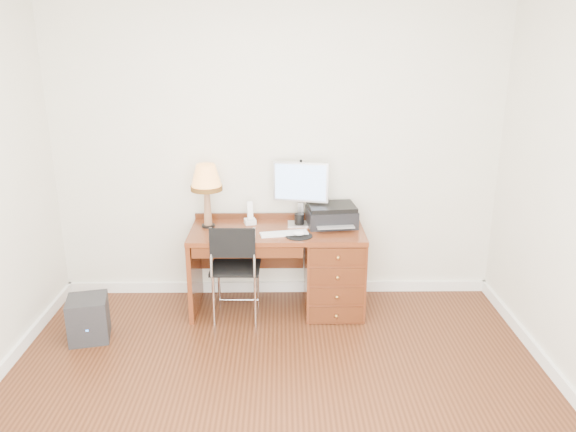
{
  "coord_description": "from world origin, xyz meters",
  "views": [
    {
      "loc": [
        0.04,
        -3.18,
        2.35
      ],
      "look_at": [
        0.09,
        1.2,
        0.94
      ],
      "focal_mm": 35.0,
      "sensor_mm": 36.0,
      "label": 1
    }
  ],
  "objects_px": {
    "desk": "(314,265)",
    "leg_lamp": "(206,181)",
    "equipment_box": "(89,319)",
    "printer": "(331,215)",
    "phone": "(250,217)",
    "monitor": "(300,185)",
    "chair": "(235,262)"
  },
  "relations": [
    {
      "from": "printer",
      "to": "leg_lamp",
      "type": "relative_size",
      "value": 0.81
    },
    {
      "from": "leg_lamp",
      "to": "phone",
      "type": "bearing_deg",
      "value": 12.13
    },
    {
      "from": "desk",
      "to": "phone",
      "type": "height_order",
      "value": "phone"
    },
    {
      "from": "equipment_box",
      "to": "phone",
      "type": "bearing_deg",
      "value": 15.16
    },
    {
      "from": "desk",
      "to": "phone",
      "type": "relative_size",
      "value": 7.36
    },
    {
      "from": "chair",
      "to": "equipment_box",
      "type": "distance_m",
      "value": 1.26
    },
    {
      "from": "printer",
      "to": "chair",
      "type": "xyz_separation_m",
      "value": [
        -0.83,
        -0.32,
        -0.31
      ]
    },
    {
      "from": "monitor",
      "to": "phone",
      "type": "bearing_deg",
      "value": -169.27
    },
    {
      "from": "desk",
      "to": "printer",
      "type": "bearing_deg",
      "value": 34.82
    },
    {
      "from": "desk",
      "to": "equipment_box",
      "type": "xyz_separation_m",
      "value": [
        -1.84,
        -0.52,
        -0.23
      ]
    },
    {
      "from": "equipment_box",
      "to": "leg_lamp",
      "type": "bearing_deg",
      "value": 20.46
    },
    {
      "from": "chair",
      "to": "leg_lamp",
      "type": "bearing_deg",
      "value": 131.97
    },
    {
      "from": "desk",
      "to": "leg_lamp",
      "type": "bearing_deg",
      "value": 175.24
    },
    {
      "from": "equipment_box",
      "to": "chair",
      "type": "bearing_deg",
      "value": 2.13
    },
    {
      "from": "monitor",
      "to": "leg_lamp",
      "type": "relative_size",
      "value": 1.0
    },
    {
      "from": "printer",
      "to": "leg_lamp",
      "type": "xyz_separation_m",
      "value": [
        -1.08,
        -0.03,
        0.32
      ]
    },
    {
      "from": "monitor",
      "to": "printer",
      "type": "distance_m",
      "value": 0.38
    },
    {
      "from": "phone",
      "to": "desk",
      "type": "bearing_deg",
      "value": -29.65
    },
    {
      "from": "monitor",
      "to": "phone",
      "type": "height_order",
      "value": "monitor"
    },
    {
      "from": "desk",
      "to": "monitor",
      "type": "bearing_deg",
      "value": 128.84
    },
    {
      "from": "desk",
      "to": "leg_lamp",
      "type": "xyz_separation_m",
      "value": [
        -0.93,
        0.08,
        0.75
      ]
    },
    {
      "from": "monitor",
      "to": "phone",
      "type": "distance_m",
      "value": 0.53
    },
    {
      "from": "desk",
      "to": "monitor",
      "type": "relative_size",
      "value": 2.68
    },
    {
      "from": "chair",
      "to": "printer",
      "type": "bearing_deg",
      "value": 22.48
    },
    {
      "from": "desk",
      "to": "equipment_box",
      "type": "relative_size",
      "value": 4.22
    },
    {
      "from": "printer",
      "to": "phone",
      "type": "distance_m",
      "value": 0.72
    },
    {
      "from": "chair",
      "to": "equipment_box",
      "type": "relative_size",
      "value": 2.47
    },
    {
      "from": "printer",
      "to": "phone",
      "type": "bearing_deg",
      "value": 170.28
    },
    {
      "from": "desk",
      "to": "phone",
      "type": "bearing_deg",
      "value": 164.62
    },
    {
      "from": "monitor",
      "to": "leg_lamp",
      "type": "xyz_separation_m",
      "value": [
        -0.81,
        -0.07,
        0.06
      ]
    },
    {
      "from": "equipment_box",
      "to": "printer",
      "type": "bearing_deg",
      "value": 4.77
    },
    {
      "from": "desk",
      "to": "leg_lamp",
      "type": "height_order",
      "value": "leg_lamp"
    }
  ]
}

